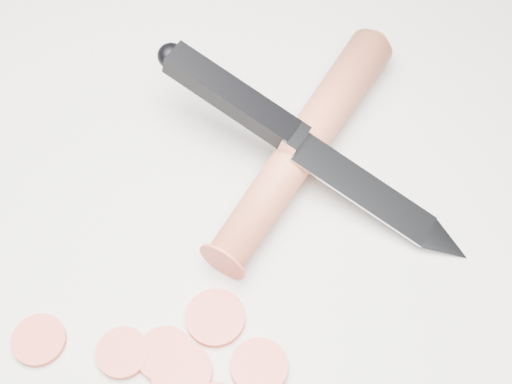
% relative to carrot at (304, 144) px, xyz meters
% --- Properties ---
extents(ground, '(2.40, 2.40, 0.00)m').
position_rel_carrot_xyz_m(ground, '(-0.03, -0.11, -0.02)').
color(ground, beige).
rests_on(ground, ground).
extents(carrot, '(0.08, 0.22, 0.03)m').
position_rel_carrot_xyz_m(carrot, '(0.00, 0.00, 0.00)').
color(carrot, '#C75736').
rests_on(carrot, ground).
extents(carrot_slice_0, '(0.03, 0.03, 0.01)m').
position_rel_carrot_xyz_m(carrot_slice_0, '(-0.12, -0.19, -0.02)').
color(carrot_slice_0, '#D24735').
rests_on(carrot_slice_0, ground).
extents(carrot_slice_1, '(0.04, 0.04, 0.01)m').
position_rel_carrot_xyz_m(carrot_slice_1, '(-0.02, -0.18, -0.01)').
color(carrot_slice_1, '#D24735').
rests_on(carrot_slice_1, ground).
extents(carrot_slice_2, '(0.04, 0.04, 0.01)m').
position_rel_carrot_xyz_m(carrot_slice_2, '(-0.04, -0.17, -0.02)').
color(carrot_slice_2, '#D24735').
rests_on(carrot_slice_2, ground).
extents(carrot_slice_4, '(0.04, 0.04, 0.01)m').
position_rel_carrot_xyz_m(carrot_slice_4, '(-0.02, -0.14, -0.01)').
color(carrot_slice_4, '#D24735').
rests_on(carrot_slice_4, ground).
extents(carrot_slice_5, '(0.03, 0.03, 0.01)m').
position_rel_carrot_xyz_m(carrot_slice_5, '(-0.06, -0.18, -0.01)').
color(carrot_slice_5, '#D24735').
rests_on(carrot_slice_5, ground).
extents(carrot_slice_6, '(0.04, 0.04, 0.01)m').
position_rel_carrot_xyz_m(carrot_slice_6, '(0.02, -0.16, -0.01)').
color(carrot_slice_6, '#D24735').
rests_on(carrot_slice_6, ground).
extents(kitchen_knife, '(0.26, 0.08, 0.07)m').
position_rel_carrot_xyz_m(kitchen_knife, '(0.01, -0.01, 0.02)').
color(kitchen_knife, silver).
rests_on(kitchen_knife, ground).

